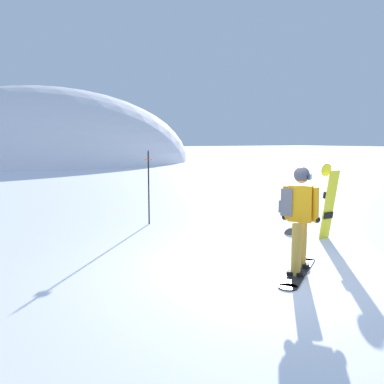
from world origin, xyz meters
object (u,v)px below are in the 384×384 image
Objects in this scene: piste_marker_near at (149,182)px; rock_dark at (292,234)px; snowboarder_main at (298,216)px; spare_snowboard at (329,201)px.

piste_marker_near reaches higher than rock_dark.
snowboarder_main is 4.72m from piste_marker_near.
piste_marker_near is 3.75m from rock_dark.
snowboarder_main is at bearing -131.87° from rock_dark.
spare_snowboard reaches higher than rock_dark.
spare_snowboard is at bearing -50.81° from piste_marker_near.
rock_dark is (-0.29, 0.76, -0.83)m from spare_snowboard.
spare_snowboard is (2.14, 1.30, -0.08)m from snowboarder_main.
snowboarder_main is 0.89× the size of piste_marker_near.
spare_snowboard is 4.36m from piste_marker_near.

